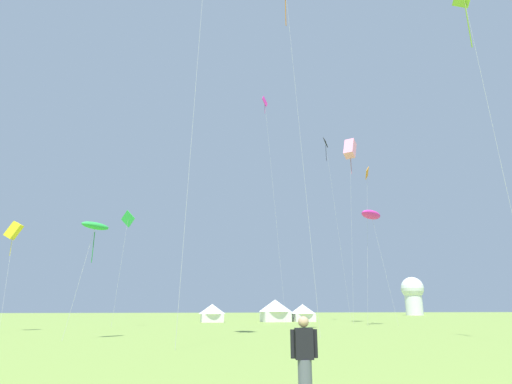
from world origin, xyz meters
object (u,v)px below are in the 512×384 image
object	(u,v)px
kite_orange_diamond	(367,176)
festival_tent_right	(303,312)
kite_black_diamond	(326,147)
person_spectator	(305,362)
kite_green_diamond	(128,220)
kite_yellow_box	(14,231)
kite_magenta_parafoil	(371,215)
festival_tent_left	(212,312)
kite_magenta_diamond	(265,108)
festival_tent_center	(275,309)
observatory_dome	(413,294)
kite_green_parafoil	(95,226)
kite_lime_diamond	(464,0)
kite_pink_box	(350,149)

from	to	relation	value
kite_orange_diamond	festival_tent_right	bearing A→B (deg)	105.53
kite_black_diamond	person_spectator	world-z (taller)	kite_black_diamond
festival_tent_right	kite_green_diamond	bearing A→B (deg)	-149.82
kite_yellow_box	kite_magenta_parafoil	distance (m)	38.25
kite_green_diamond	kite_yellow_box	bearing A→B (deg)	-139.50
person_spectator	festival_tent_left	xyz separation A→B (m)	(3.30, 52.82, 0.54)
kite_black_diamond	kite_magenta_parafoil	world-z (taller)	kite_black_diamond
kite_magenta_diamond	person_spectator	bearing A→B (deg)	-101.99
person_spectator	festival_tent_center	xyz separation A→B (m)	(12.67, 52.82, 0.91)
kite_magenta_diamond	observatory_dome	bearing A→B (deg)	45.94
kite_magenta_parafoil	festival_tent_left	size ratio (longest dim) A/B	3.53
kite_orange_diamond	festival_tent_center	bearing A→B (deg)	119.06
festival_tent_right	kite_green_parafoil	bearing A→B (deg)	-127.48
kite_magenta_diamond	festival_tent_left	xyz separation A→B (m)	(-5.84, 9.79, -28.05)
kite_lime_diamond	kite_green_diamond	distance (m)	37.34
kite_orange_diamond	person_spectator	distance (m)	46.43
kite_green_parafoil	kite_lime_diamond	size ratio (longest dim) A/B	0.33
kite_magenta_parafoil	festival_tent_center	size ratio (longest dim) A/B	2.79
kite_orange_diamond	kite_magenta_diamond	distance (m)	17.39
kite_magenta_diamond	kite_yellow_box	bearing A→B (deg)	-154.81
festival_tent_center	observatory_dome	distance (m)	72.95
kite_magenta_diamond	kite_lime_diamond	xyz separation A→B (m)	(5.77, -32.60, -8.36)
observatory_dome	festival_tent_right	bearing A→B (deg)	-135.05
kite_magenta_diamond	kite_lime_diamond	world-z (taller)	kite_magenta_diamond
person_spectator	kite_green_diamond	bearing A→B (deg)	101.57
festival_tent_right	observatory_dome	xyz separation A→B (m)	(49.37, 49.28, 4.62)
person_spectator	observatory_dome	world-z (taller)	observatory_dome
kite_orange_diamond	person_spectator	bearing A→B (deg)	-119.47
person_spectator	observatory_dome	xyz separation A→B (m)	(66.29, 102.10, 5.16)
kite_magenta_diamond	festival_tent_left	bearing A→B (deg)	120.80
festival_tent_right	festival_tent_center	bearing A→B (deg)	-180.00
kite_orange_diamond	festival_tent_left	world-z (taller)	kite_orange_diamond
kite_yellow_box	festival_tent_right	distance (m)	40.74
kite_magenta_diamond	kite_green_diamond	xyz separation A→B (m)	(-17.00, -4.62, -18.00)
kite_green_parafoil	kite_green_diamond	distance (m)	18.51
kite_yellow_box	kite_magenta_parafoil	xyz separation A→B (m)	(37.55, 5.79, 4.44)
festival_tent_center	festival_tent_right	world-z (taller)	festival_tent_center
kite_orange_diamond	kite_green_diamond	xyz separation A→B (m)	(-29.05, 0.91, -6.75)
observatory_dome	kite_green_diamond	bearing A→B (deg)	-139.34
kite_lime_diamond	kite_pink_box	bearing A→B (deg)	78.35
kite_black_diamond	person_spectator	size ratio (longest dim) A/B	17.04
kite_orange_diamond	festival_tent_right	xyz separation A→B (m)	(-4.26, 15.33, -16.80)
kite_orange_diamond	person_spectator	world-z (taller)	kite_orange_diamond
kite_orange_diamond	kite_magenta_parafoil	xyz separation A→B (m)	(-0.30, -0.82, -5.23)
festival_tent_center	kite_green_parafoil	bearing A→B (deg)	-122.43
kite_pink_box	festival_tent_left	size ratio (longest dim) A/B	6.64
kite_green_diamond	observatory_dome	xyz separation A→B (m)	(74.16, 63.69, -5.42)
kite_green_parafoil	kite_green_diamond	bearing A→B (deg)	89.74
kite_magenta_diamond	festival_tent_right	size ratio (longest dim) A/B	8.16
kite_magenta_diamond	person_spectator	world-z (taller)	kite_magenta_diamond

